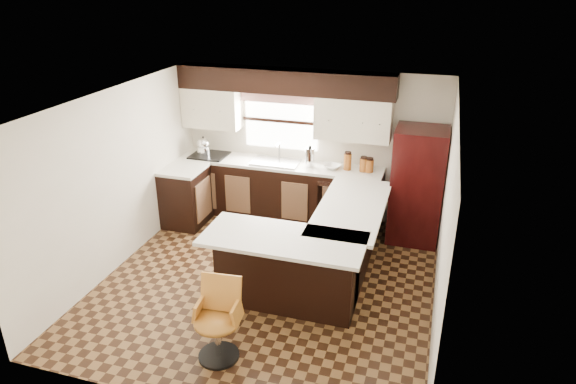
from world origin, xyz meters
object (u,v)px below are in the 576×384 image
(peninsula_return, at_px, (287,270))
(refrigerator, at_px, (417,185))
(peninsula_long, at_px, (346,239))
(bar_chair, at_px, (217,322))

(peninsula_return, relative_size, refrigerator, 0.96)
(peninsula_long, height_order, bar_chair, peninsula_long)
(peninsula_return, bearing_deg, peninsula_long, 61.70)
(peninsula_return, xyz_separation_m, bar_chair, (-0.41, -1.15, -0.01))
(peninsula_long, xyz_separation_m, peninsula_return, (-0.53, -0.97, 0.00))
(bar_chair, bearing_deg, peninsula_return, 65.44)
(peninsula_long, xyz_separation_m, bar_chair, (-0.93, -2.12, -0.01))
(peninsula_long, relative_size, refrigerator, 1.13)
(refrigerator, xyz_separation_m, bar_chair, (-1.75, -3.29, -0.42))
(peninsula_return, distance_m, bar_chair, 1.22)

